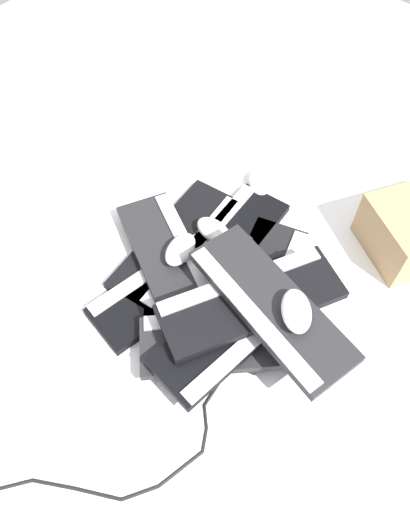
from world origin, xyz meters
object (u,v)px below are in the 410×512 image
at_px(keyboard_4, 225,245).
at_px(keyboard_6, 237,325).
at_px(keyboard_3, 258,289).
at_px(mouse_4, 259,183).
at_px(keyboard_7, 170,260).
at_px(mouse_5, 180,249).
at_px(keyboard_2, 232,329).
at_px(keyboard_5, 233,340).
at_px(keyboard_9, 270,305).
at_px(mouse_1, 214,230).
at_px(keyboard_8, 251,300).
at_px(keyboard_1, 170,283).
at_px(keyboard_0, 177,242).
at_px(mouse_3, 234,244).
at_px(mouse_0, 296,311).
at_px(mouse_2, 239,276).

distance_m(keyboard_4, keyboard_6, 0.28).
relative_size(keyboard_3, mouse_4, 4.23).
distance_m(keyboard_7, mouse_5, 0.05).
distance_m(keyboard_2, keyboard_6, 0.06).
bearing_deg(mouse_5, keyboard_2, 61.04).
bearing_deg(keyboard_5, mouse_5, -20.66).
bearing_deg(keyboard_3, keyboard_9, 135.69).
bearing_deg(keyboard_7, keyboard_4, -114.19).
bearing_deg(mouse_1, keyboard_8, -27.07).
distance_m(keyboard_5, keyboard_8, 0.10).
height_order(keyboard_1, keyboard_9, keyboard_9).
height_order(keyboard_0, mouse_4, mouse_4).
bearing_deg(keyboard_4, mouse_3, 174.84).
bearing_deg(mouse_3, keyboard_6, -104.82).
height_order(keyboard_2, keyboard_9, keyboard_9).
distance_m(mouse_0, mouse_5, 0.36).
distance_m(keyboard_1, keyboard_2, 0.21).
height_order(mouse_3, mouse_5, mouse_5).
distance_m(keyboard_7, mouse_1, 0.15).
bearing_deg(mouse_3, keyboard_5, -106.84).
bearing_deg(keyboard_9, mouse_1, -25.17).
bearing_deg(keyboard_0, keyboard_7, 120.98).
relative_size(keyboard_7, mouse_2, 4.19).
bearing_deg(keyboard_8, mouse_5, -2.92).
relative_size(mouse_0, mouse_1, 1.00).
relative_size(keyboard_1, keyboard_7, 1.00).
relative_size(keyboard_5, mouse_1, 3.80).
distance_m(keyboard_5, mouse_2, 0.18).
height_order(keyboard_4, keyboard_7, keyboard_7).
bearing_deg(keyboard_1, keyboard_5, 172.55).
bearing_deg(keyboard_1, mouse_4, -85.56).
relative_size(keyboard_0, keyboard_1, 0.99).
xyz_separation_m(keyboard_4, keyboard_8, (-0.18, 0.14, 0.09)).
height_order(mouse_4, mouse_5, mouse_5).
distance_m(keyboard_8, mouse_4, 0.46).
bearing_deg(keyboard_3, mouse_3, -22.16).
xyz_separation_m(keyboard_2, keyboard_4, (0.17, -0.19, 0.00)).
xyz_separation_m(keyboard_5, mouse_4, (0.27, -0.46, -0.02)).
bearing_deg(keyboard_7, keyboard_9, -176.54).
bearing_deg(keyboard_3, mouse_1, -14.51).
xyz_separation_m(keyboard_1, mouse_1, (0.01, -0.19, 0.04)).
bearing_deg(mouse_4, keyboard_9, 169.21).
distance_m(keyboard_0, keyboard_4, 0.14).
bearing_deg(keyboard_7, mouse_2, -155.48).
distance_m(keyboard_0, keyboard_8, 0.31).
bearing_deg(keyboard_0, keyboard_5, 155.85).
bearing_deg(mouse_1, mouse_4, 99.69).
xyz_separation_m(keyboard_1, keyboard_7, (0.03, -0.04, 0.03)).
bearing_deg(mouse_0, mouse_3, -156.83).
xyz_separation_m(keyboard_0, keyboard_3, (-0.26, -0.03, 0.00)).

